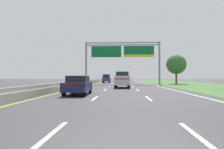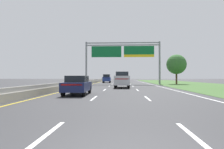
{
  "view_description": "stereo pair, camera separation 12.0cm",
  "coord_description": "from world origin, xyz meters",
  "px_view_note": "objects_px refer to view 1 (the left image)",
  "views": [
    {
      "loc": [
        -0.06,
        -3.52,
        1.48
      ],
      "look_at": [
        -1.53,
        30.48,
        1.88
      ],
      "focal_mm": 32.49,
      "sensor_mm": 36.0,
      "label": 1
    },
    {
      "loc": [
        0.06,
        -3.51,
        1.48
      ],
      "look_at": [
        -1.53,
        30.48,
        1.88
      ],
      "focal_mm": 32.49,
      "sensor_mm": 36.0,
      "label": 2
    }
  ],
  "objects_px": {
    "car_darkgreen_centre_lane_sedan": "(121,79)",
    "roadside_tree_mid": "(176,64)",
    "car_blue_left_lane_suv": "(107,78)",
    "car_navy_left_lane_sedan": "(78,85)",
    "pickup_truck_silver": "(122,80)",
    "car_grey_centre_lane_sedan": "(120,80)",
    "overhead_sign_gantry": "(123,54)"
  },
  "relations": [
    {
      "from": "car_navy_left_lane_sedan",
      "to": "car_grey_centre_lane_sedan",
      "type": "distance_m",
      "value": 23.88
    },
    {
      "from": "overhead_sign_gantry",
      "to": "car_navy_left_lane_sedan",
      "type": "relative_size",
      "value": 3.39
    },
    {
      "from": "overhead_sign_gantry",
      "to": "car_blue_left_lane_suv",
      "type": "xyz_separation_m",
      "value": [
        -3.95,
        10.64,
        -5.03
      ]
    },
    {
      "from": "pickup_truck_silver",
      "to": "car_navy_left_lane_sedan",
      "type": "bearing_deg",
      "value": 162.17
    },
    {
      "from": "pickup_truck_silver",
      "to": "roadside_tree_mid",
      "type": "distance_m",
      "value": 17.84
    },
    {
      "from": "car_blue_left_lane_suv",
      "to": "overhead_sign_gantry",
      "type": "bearing_deg",
      "value": -159.98
    },
    {
      "from": "car_darkgreen_centre_lane_sedan",
      "to": "roadside_tree_mid",
      "type": "distance_m",
      "value": 19.7
    },
    {
      "from": "car_navy_left_lane_sedan",
      "to": "roadside_tree_mid",
      "type": "bearing_deg",
      "value": -31.92
    },
    {
      "from": "car_darkgreen_centre_lane_sedan",
      "to": "car_blue_left_lane_suv",
      "type": "height_order",
      "value": "car_blue_left_lane_suv"
    },
    {
      "from": "car_navy_left_lane_sedan",
      "to": "roadside_tree_mid",
      "type": "relative_size",
      "value": 0.74
    },
    {
      "from": "pickup_truck_silver",
      "to": "car_darkgreen_centre_lane_sedan",
      "type": "height_order",
      "value": "pickup_truck_silver"
    },
    {
      "from": "overhead_sign_gantry",
      "to": "car_grey_centre_lane_sedan",
      "type": "relative_size",
      "value": 3.38
    },
    {
      "from": "overhead_sign_gantry",
      "to": "pickup_truck_silver",
      "type": "distance_m",
      "value": 13.8
    },
    {
      "from": "roadside_tree_mid",
      "to": "car_darkgreen_centre_lane_sedan",
      "type": "bearing_deg",
      "value": 125.08
    },
    {
      "from": "pickup_truck_silver",
      "to": "car_blue_left_lane_suv",
      "type": "relative_size",
      "value": 1.15
    },
    {
      "from": "pickup_truck_silver",
      "to": "car_grey_centre_lane_sedan",
      "type": "distance_m",
      "value": 12.53
    },
    {
      "from": "overhead_sign_gantry",
      "to": "roadside_tree_mid",
      "type": "relative_size",
      "value": 2.51
    },
    {
      "from": "car_navy_left_lane_sedan",
      "to": "overhead_sign_gantry",
      "type": "bearing_deg",
      "value": -10.41
    },
    {
      "from": "car_grey_centre_lane_sedan",
      "to": "car_darkgreen_centre_lane_sedan",
      "type": "bearing_deg",
      "value": -2.04
    },
    {
      "from": "car_darkgreen_centre_lane_sedan",
      "to": "car_blue_left_lane_suv",
      "type": "distance_m",
      "value": 7.16
    },
    {
      "from": "car_darkgreen_centre_lane_sedan",
      "to": "roadside_tree_mid",
      "type": "relative_size",
      "value": 0.74
    },
    {
      "from": "car_grey_centre_lane_sedan",
      "to": "overhead_sign_gantry",
      "type": "bearing_deg",
      "value": -54.4
    },
    {
      "from": "overhead_sign_gantry",
      "to": "car_navy_left_lane_sedan",
      "type": "height_order",
      "value": "overhead_sign_gantry"
    },
    {
      "from": "pickup_truck_silver",
      "to": "car_blue_left_lane_suv",
      "type": "xyz_separation_m",
      "value": [
        -3.8,
        23.47,
        0.02
      ]
    },
    {
      "from": "overhead_sign_gantry",
      "to": "roadside_tree_mid",
      "type": "height_order",
      "value": "overhead_sign_gantry"
    },
    {
      "from": "car_darkgreen_centre_lane_sedan",
      "to": "pickup_truck_silver",
      "type": "bearing_deg",
      "value": 178.71
    },
    {
      "from": "overhead_sign_gantry",
      "to": "car_blue_left_lane_suv",
      "type": "bearing_deg",
      "value": 110.39
    },
    {
      "from": "car_navy_left_lane_sedan",
      "to": "car_blue_left_lane_suv",
      "type": "distance_m",
      "value": 34.58
    },
    {
      "from": "car_darkgreen_centre_lane_sedan",
      "to": "roadside_tree_mid",
      "type": "xyz_separation_m",
      "value": [
        11.17,
        -15.9,
        3.19
      ]
    },
    {
      "from": "car_blue_left_lane_suv",
      "to": "car_navy_left_lane_sedan",
      "type": "bearing_deg",
      "value": 179.75
    },
    {
      "from": "overhead_sign_gantry",
      "to": "roadside_tree_mid",
      "type": "bearing_deg",
      "value": 4.63
    },
    {
      "from": "pickup_truck_silver",
      "to": "car_blue_left_lane_suv",
      "type": "bearing_deg",
      "value": 9.93
    }
  ]
}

